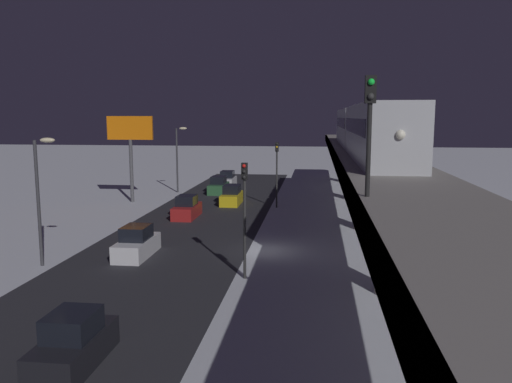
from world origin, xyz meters
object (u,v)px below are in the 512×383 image
sedan_white_2 (227,180)px  sedan_black (73,344)px  sedan_yellow (232,196)px  commercial_billboard (130,136)px  subway_train (364,128)px  rail_signal (370,115)px  sedan_white (137,244)px  sedan_green (219,186)px  sedan_red (187,209)px  traffic_light_mid (277,165)px  traffic_light_near (245,204)px

sedan_white_2 → sedan_black: bearing=93.4°
sedan_yellow → commercial_billboard: size_ratio=0.51×
sedan_black → commercial_billboard: (10.57, -34.26, 6.03)m
subway_train → rail_signal: size_ratio=9.22×
rail_signal → sedan_white: size_ratio=0.91×
subway_train → sedan_green: subway_train is taller
subway_train → sedan_red: subway_train is taller
sedan_black → sedan_yellow: (-0.00, -34.23, 0.00)m
subway_train → sedan_yellow: subway_train is taller
traffic_light_mid → rail_signal: bearing=99.9°
rail_signal → commercial_billboard: (20.81, -33.29, -2.07)m
subway_train → sedan_white: subway_train is taller
sedan_white → sedan_white_2: 33.29m
subway_train → commercial_billboard: size_ratio=4.14×
traffic_light_near → sedan_red: bearing=-65.4°
traffic_light_near → commercial_billboard: commercial_billboard is taller
subway_train → sedan_black: 29.21m
sedan_yellow → traffic_light_mid: size_ratio=0.71×
sedan_red → sedan_yellow: 7.90m
traffic_light_mid → commercial_billboard: 15.57m
rail_signal → sedan_white: rail_signal is taller
traffic_light_near → commercial_billboard: bearing=-57.3°
sedan_green → sedan_yellow: same height
sedan_green → sedan_white_2: 6.00m
sedan_black → traffic_light_mid: (-4.70, -32.69, 3.40)m
rail_signal → commercial_billboard: rail_signal is taller
sedan_yellow → sedan_white_2: same height
sedan_green → sedan_white: (0.00, 27.29, 0.01)m
commercial_billboard → sedan_yellow: bearing=179.9°
sedan_yellow → traffic_light_near: traffic_light_near is taller
sedan_white → traffic_light_near: size_ratio=0.69×
rail_signal → commercial_billboard: size_ratio=0.45×
traffic_light_near → sedan_yellow: bearing=-78.8°
subway_train → traffic_light_near: (7.54, 15.06, -3.76)m
sedan_black → traffic_light_mid: traffic_light_mid is taller
sedan_white → traffic_light_mid: traffic_light_mid is taller
rail_signal → sedan_green: rail_signal is taller
subway_train → commercial_billboard: 24.45m
sedan_black → sedan_white: 14.46m
sedan_black → traffic_light_near: traffic_light_near is taller
sedan_white_2 → commercial_billboard: commercial_billboard is taller
subway_train → sedan_yellow: bearing=-35.4°
sedan_green → traffic_light_mid: bearing=130.5°
sedan_red → sedan_white: size_ratio=0.96×
sedan_white → sedan_white_2: bearing=-90.0°
subway_train → sedan_white_2: 27.55m
sedan_red → rail_signal: bearing=116.7°
sedan_red → traffic_light_near: traffic_light_near is taller
sedan_green → sedan_black: 41.57m
subway_train → traffic_light_near: bearing=63.4°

